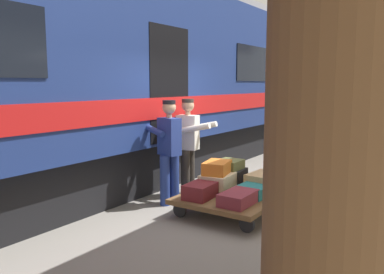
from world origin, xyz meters
The scene contains 13 objects.
ground_plane centered at (0.00, 0.00, 0.00)m, with size 60.00×60.00×0.00m, color gray.
train_car centered at (3.25, 0.00, 2.06)m, with size 3.02×20.81×4.00m.
luggage_cart centered at (0.30, 0.27, 0.24)m, with size 1.37×1.75×0.29m.
suitcase_teal_softside centered at (0.00, 0.27, 0.37)m, with size 0.42×0.46×0.16m, color #1E666B.
suitcase_tan_vintage centered at (0.00, -0.21, 0.41)m, with size 0.49×0.59×0.25m, color tan.
suitcase_cream_canvas centered at (0.61, 0.27, 0.42)m, with size 0.44×0.56×0.26m, color beige.
suitcase_maroon_trunk centered at (0.61, 0.75, 0.39)m, with size 0.36×0.58×0.22m, color maroon.
suitcase_burgundy_valise centered at (0.00, 0.75, 0.37)m, with size 0.38×0.60×0.18m, color maroon.
suitcase_black_hardshell centered at (0.61, -0.21, 0.41)m, with size 0.41×0.44×0.26m, color black.
suitcase_orange_carryall centered at (0.64, 0.25, 0.65)m, with size 0.36×0.52×0.20m, color #CC6B23.
suitcase_olive_duffel centered at (0.65, -0.18, 0.62)m, with size 0.38×0.42×0.15m, color brown.
porter_in_overalls centered at (1.38, 0.53, 0.93)m, with size 0.72×0.53×1.70m.
porter_by_door centered at (1.41, -0.08, 0.93)m, with size 0.71×0.50×1.70m.
Camera 1 is at (-2.43, 5.54, 1.96)m, focal length 36.78 mm.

